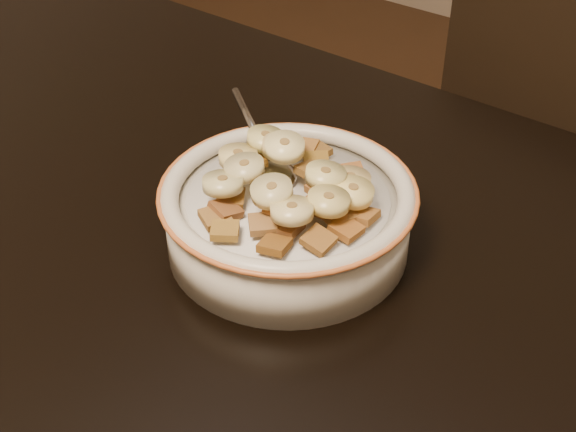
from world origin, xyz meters
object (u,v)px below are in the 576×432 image
Objects in this scene: cereal_bowl at (288,223)px; spoon at (275,174)px; table at (228,404)px; chair at (485,288)px.

spoon is at bearing 146.06° from cereal_bowl.
spoon is (-0.03, 0.02, 0.03)m from cereal_bowl.
table is 0.19m from spoon.
chair is at bearing 92.04° from table.
cereal_bowl is (-0.04, -0.38, 0.32)m from chair.
table is 30.34× the size of spoon.
table is 0.59m from chair.
chair is at bearing 83.27° from cereal_bowl.
cereal_bowl is at bearing 111.63° from table.
table is at bearing 60.29° from spoon.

